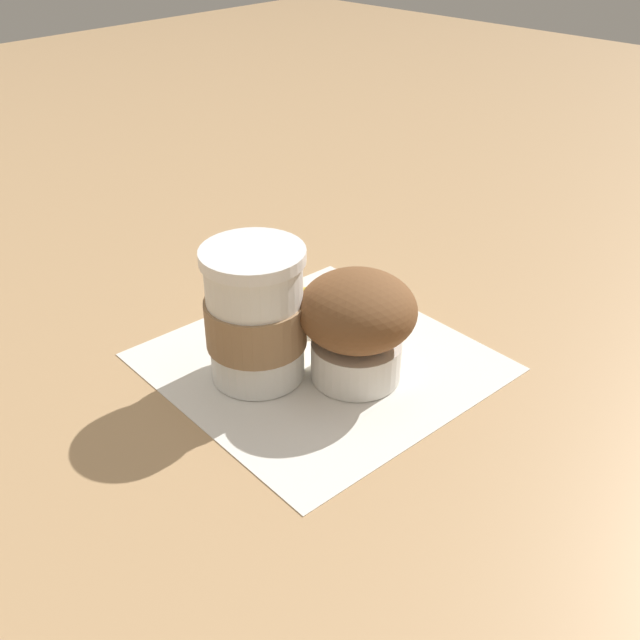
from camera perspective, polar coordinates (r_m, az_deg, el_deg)
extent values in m
plane|color=tan|center=(0.66, 0.00, -3.24)|extent=(3.00, 3.00, 0.00)
cube|color=white|center=(0.66, 0.00, -3.18)|extent=(0.28, 0.28, 0.00)
cylinder|color=white|center=(0.62, -4.92, 0.02)|extent=(0.08, 0.08, 0.11)
cylinder|color=white|center=(0.59, -5.18, 4.91)|extent=(0.08, 0.08, 0.01)
cylinder|color=#997551|center=(0.62, -4.91, -0.13)|extent=(0.08, 0.08, 0.04)
cylinder|color=white|center=(0.63, 2.76, -2.98)|extent=(0.08, 0.08, 0.03)
ellipsoid|color=brown|center=(0.61, 2.88, 0.76)|extent=(0.10, 0.10, 0.06)
ellipsoid|color=yellow|center=(0.69, 3.60, 0.01)|extent=(0.03, 0.06, 0.03)
ellipsoid|color=yellow|center=(0.71, -0.18, 1.14)|extent=(0.05, 0.07, 0.03)
ellipsoid|color=yellow|center=(0.72, -4.37, 1.41)|extent=(0.05, 0.06, 0.03)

